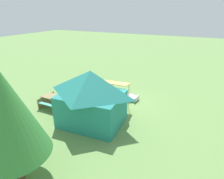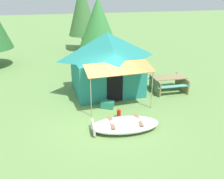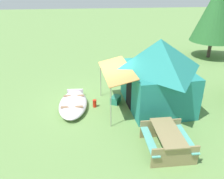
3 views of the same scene
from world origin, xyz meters
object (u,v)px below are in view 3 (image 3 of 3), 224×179
object	(u,v)px
beached_rowboat	(73,104)
canvas_cabin_tent	(158,73)
picnic_table	(167,138)
fuel_can	(95,103)
pine_tree_back_left	(216,12)
cooler_box	(115,100)

from	to	relation	value
beached_rowboat	canvas_cabin_tent	bearing A→B (deg)	88.22
picnic_table	fuel_can	size ratio (longest dim) A/B	4.96
beached_rowboat	canvas_cabin_tent	world-z (taller)	canvas_cabin_tent
pine_tree_back_left	beached_rowboat	bearing A→B (deg)	-56.21
canvas_cabin_tent	pine_tree_back_left	size ratio (longest dim) A/B	0.76
picnic_table	cooler_box	bearing A→B (deg)	-160.00
canvas_cabin_tent	cooler_box	world-z (taller)	canvas_cabin_tent
picnic_table	cooler_box	world-z (taller)	picnic_table
canvas_cabin_tent	fuel_can	world-z (taller)	canvas_cabin_tent
canvas_cabin_tent	cooler_box	xyz separation A→B (m)	(-0.37, -1.79, -1.41)
beached_rowboat	fuel_can	size ratio (longest dim) A/B	7.76
cooler_box	beached_rowboat	bearing A→B (deg)	-82.48
beached_rowboat	pine_tree_back_left	xyz separation A→B (m)	(-6.51, 9.73, 3.04)
beached_rowboat	cooler_box	xyz separation A→B (m)	(-0.26, 1.94, -0.04)
beached_rowboat	picnic_table	bearing A→B (deg)	44.78
picnic_table	pine_tree_back_left	size ratio (longest dim) A/B	0.32
canvas_cabin_tent	fuel_can	bearing A→B (deg)	-92.07
beached_rowboat	picnic_table	world-z (taller)	picnic_table
picnic_table	pine_tree_back_left	xyz separation A→B (m)	(-9.74, 6.52, 2.77)
beached_rowboat	cooler_box	bearing A→B (deg)	97.52
pine_tree_back_left	fuel_can	bearing A→B (deg)	-53.36
canvas_cabin_tent	picnic_table	xyz separation A→B (m)	(3.11, -0.52, -1.10)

